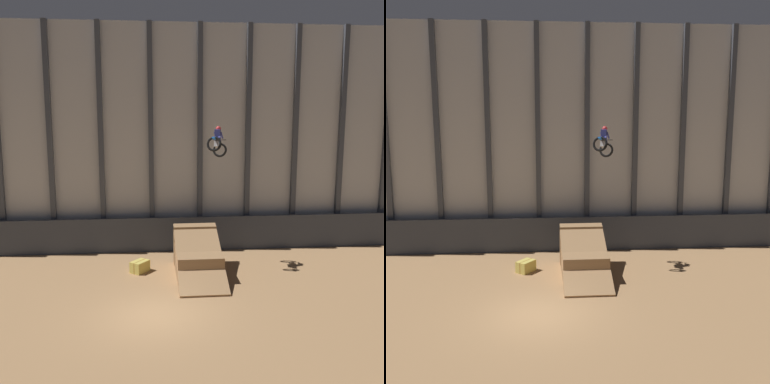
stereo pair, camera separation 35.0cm
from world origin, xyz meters
TOP-DOWN VIEW (x-y plane):
  - ground_plane at (0.00, 0.00)m, footprint 60.00×60.00m
  - arena_back_wall at (-0.00, 9.06)m, footprint 32.00×0.40m
  - lower_barrier at (0.00, 8.34)m, footprint 31.36×0.20m
  - dirt_ramp at (2.17, 4.75)m, footprint 2.20×4.77m
  - rider_bike_solo at (3.26, 5.66)m, footprint 1.28×1.81m
  - hay_bale_trackside at (-0.67, 5.00)m, footprint 1.03×1.08m

SIDE VIEW (x-z plane):
  - ground_plane at x=0.00m, z-range 0.00..0.00m
  - hay_bale_trackside at x=-0.67m, z-range -0.01..0.57m
  - dirt_ramp at x=2.17m, z-range -0.36..1.85m
  - lower_barrier at x=0.00m, z-range 0.00..1.97m
  - rider_bike_solo at x=3.26m, z-range 5.53..7.15m
  - arena_back_wall at x=0.00m, z-range 0.00..12.70m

